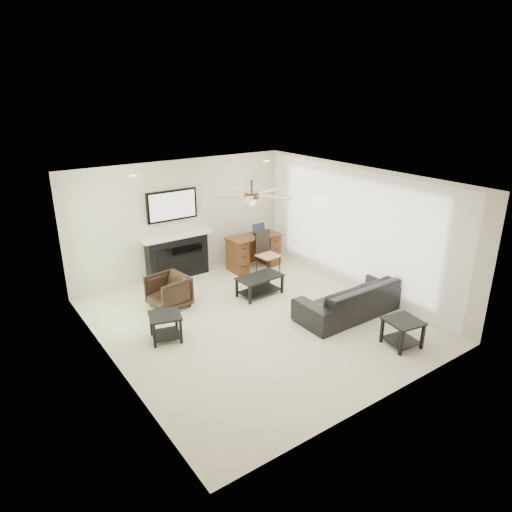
# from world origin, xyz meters

# --- Properties ---
(room_shell) EXTENTS (5.50, 5.54, 2.52)m
(room_shell) POSITION_xyz_m (0.19, 0.08, 1.68)
(room_shell) COLOR beige
(room_shell) RESTS_ON ground
(sofa) EXTENTS (2.15, 0.85, 0.63)m
(sofa) POSITION_xyz_m (1.58, -0.78, 0.31)
(sofa) COLOR black
(sofa) RESTS_ON ground
(armchair) EXTENTS (0.76, 0.75, 0.62)m
(armchair) POSITION_xyz_m (-1.02, 1.37, 0.31)
(armchair) COLOR black
(armchair) RESTS_ON ground
(coffee_table) EXTENTS (0.93, 0.55, 0.40)m
(coffee_table) POSITION_xyz_m (0.68, 0.82, 0.20)
(coffee_table) COLOR black
(coffee_table) RESTS_ON ground
(end_table_near) EXTENTS (0.60, 0.60, 0.45)m
(end_table_near) POSITION_xyz_m (1.43, -2.03, 0.23)
(end_table_near) COLOR black
(end_table_near) RESTS_ON ground
(end_table_left) EXTENTS (0.62, 0.62, 0.45)m
(end_table_left) POSITION_xyz_m (-1.57, 0.32, 0.23)
(end_table_left) COLOR black
(end_table_left) RESTS_ON ground
(fireplace_unit) EXTENTS (1.52, 0.34, 1.91)m
(fireplace_unit) POSITION_xyz_m (-0.23, 2.58, 0.95)
(fireplace_unit) COLOR black
(fireplace_unit) RESTS_ON ground
(desk) EXTENTS (1.22, 0.56, 0.76)m
(desk) POSITION_xyz_m (1.44, 2.11, 0.38)
(desk) COLOR #361F0D
(desk) RESTS_ON ground
(desk_chair) EXTENTS (0.46, 0.47, 0.97)m
(desk_chair) POSITION_xyz_m (1.44, 1.56, 0.48)
(desk_chair) COLOR black
(desk_chair) RESTS_ON ground
(laptop) EXTENTS (0.33, 0.24, 0.23)m
(laptop) POSITION_xyz_m (1.64, 2.09, 0.88)
(laptop) COLOR black
(laptop) RESTS_ON desk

